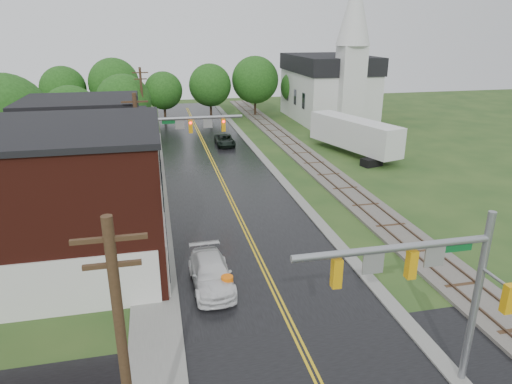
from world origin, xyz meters
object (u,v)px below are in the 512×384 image
object	(u,v)px
brick_building	(31,202)
suv_dark	(225,140)
pickup_white	(211,274)
semi_trailer	(354,134)
utility_pole_c	(143,105)
construction_barrel	(227,286)
utility_pole_a	(124,364)
utility_pole_b	(139,154)
tree_left_c	(73,116)
traffic_signal_near	(429,275)
church	(331,81)
tree_left_b	(7,120)
tree_left_e	(125,103)
traffic_signal_far	(182,133)

from	to	relation	value
brick_building	suv_dark	world-z (taller)	brick_building
pickup_white	semi_trailer	world-z (taller)	semi_trailer
utility_pole_c	construction_barrel	size ratio (longest dim) A/B	8.07
utility_pole_c	construction_barrel	distance (m)	34.52
utility_pole_a	semi_trailer	bearing A→B (deg)	57.39
utility_pole_a	utility_pole_b	bearing A→B (deg)	90.00
tree_left_c	utility_pole_b	bearing A→B (deg)	-68.51
utility_pole_b	suv_dark	xyz separation A→B (m)	(9.14, 19.91, -4.10)
traffic_signal_near	semi_trailer	xyz separation A→B (m)	(12.01, 32.82, -2.66)
pickup_white	construction_barrel	world-z (taller)	pickup_white
brick_building	church	world-z (taller)	church
traffic_signal_near	tree_left_b	xyz separation A→B (m)	(-21.32, 29.90, 0.75)
construction_barrel	suv_dark	bearing A→B (deg)	81.38
utility_pole_a	utility_pole_c	xyz separation A→B (m)	(0.00, 44.00, 0.00)
semi_trailer	tree_left_c	bearing A→B (deg)	170.18
traffic_signal_near	construction_barrel	bearing A→B (deg)	126.75
tree_left_c	utility_pole_a	bearing A→B (deg)	-79.98
utility_pole_c	semi_trailer	size ratio (longest dim) A/B	0.71
utility_pole_a	tree_left_e	size ratio (longest dim) A/B	1.10
tree_left_b	pickup_white	bearing A→B (deg)	-54.82
utility_pole_c	semi_trailer	distance (m)	24.21
traffic_signal_near	tree_left_e	world-z (taller)	tree_left_e
utility_pole_b	utility_pole_c	xyz separation A→B (m)	(0.00, 22.00, 0.00)
tree_left_c	tree_left_e	xyz separation A→B (m)	(5.00, 6.00, 0.30)
tree_left_b	construction_barrel	distance (m)	27.23
tree_left_e	suv_dark	xyz separation A→B (m)	(11.18, -3.99, -4.19)
brick_building	utility_pole_b	distance (m)	9.03
brick_building	traffic_signal_near	distance (m)	20.60
traffic_signal_near	utility_pole_c	distance (m)	43.24
brick_building	tree_left_c	xyz separation A→B (m)	(-1.36, 24.90, 0.36)
suv_dark	tree_left_e	bearing A→B (deg)	160.78
church	tree_left_e	xyz separation A→B (m)	(-28.85, -7.84, -1.02)
traffic_signal_near	traffic_signal_far	size ratio (longest dim) A/B	1.00
brick_building	semi_trailer	distance (m)	34.32
utility_pole_a	tree_left_b	bearing A→B (deg)	109.10
utility_pole_b	church	bearing A→B (deg)	49.82
traffic_signal_near	tree_left_b	distance (m)	36.73
suv_dark	semi_trailer	xyz separation A→B (m)	(13.14, -7.08, 1.69)
traffic_signal_near	utility_pole_b	size ratio (longest dim) A/B	0.82
utility_pole_a	tree_left_c	size ratio (longest dim) A/B	1.18
traffic_signal_near	semi_trailer	bearing A→B (deg)	69.91
utility_pole_a	semi_trailer	xyz separation A→B (m)	(22.28, 34.82, -2.41)
pickup_white	semi_trailer	bearing A→B (deg)	50.15
traffic_signal_far	utility_pole_c	bearing A→B (deg)	101.09
tree_left_e	tree_left_c	bearing A→B (deg)	-129.81
brick_building	traffic_signal_near	size ratio (longest dim) A/B	1.95
tree_left_c	suv_dark	distance (m)	16.76
traffic_signal_far	utility_pole_b	xyz separation A→B (m)	(-3.33, -5.00, -0.25)
traffic_signal_near	construction_barrel	distance (m)	10.91
church	utility_pole_b	bearing A→B (deg)	-130.18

